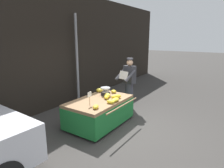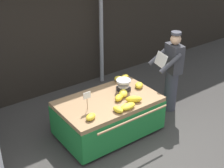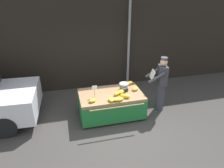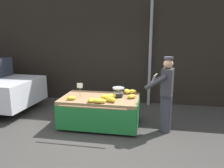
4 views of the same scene
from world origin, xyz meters
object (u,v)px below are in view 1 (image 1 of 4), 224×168
banana_bunch_1 (116,97)px  banana_bunch_8 (96,107)px  banana_bunch_7 (115,100)px  banana_bunch_0 (100,90)px  banana_bunch_3 (107,95)px  weighing_scale (105,91)px  banana_cart (100,106)px  banana_bunch_5 (106,97)px  street_pole (77,60)px  banana_bunch_2 (102,89)px  banana_bunch_6 (114,91)px  banana_bunch_4 (110,102)px  price_sign (90,96)px  vendor_person (129,83)px

banana_bunch_1 → banana_bunch_8: 0.92m
banana_bunch_7 → banana_bunch_8: bearing=171.3°
banana_bunch_0 → banana_bunch_3: same height
weighing_scale → banana_bunch_3: 0.21m
banana_cart → banana_bunch_1: (0.32, -0.33, 0.24)m
banana_bunch_8 → banana_bunch_5: bearing=16.3°
street_pole → banana_bunch_2: street_pole is taller
banana_cart → banana_bunch_6: bearing=2.3°
banana_bunch_4 → banana_cart: bearing=76.4°
banana_bunch_6 → banana_bunch_8: size_ratio=1.04×
price_sign → banana_bunch_8: price_sign is taller
street_pole → banana_bunch_2: (-0.40, -1.40, -0.81)m
banana_bunch_4 → banana_bunch_5: bearing=50.5°
banana_bunch_2 → street_pole: bearing=74.0°
price_sign → vendor_person: (2.00, -0.02, -0.09)m
banana_bunch_5 → banana_bunch_3: bearing=24.1°
banana_cart → banana_bunch_5: 0.31m
banana_cart → vendor_person: vendor_person is taller
banana_bunch_1 → banana_bunch_3: banana_bunch_3 is taller
banana_bunch_2 → banana_bunch_6: 0.42m
street_pole → price_sign: bearing=-130.0°
banana_bunch_5 → banana_bunch_8: size_ratio=1.10×
banana_bunch_2 → banana_bunch_5: (-0.58, -0.58, -0.01)m
weighing_scale → banana_bunch_2: 0.46m
banana_bunch_2 → banana_bunch_3: size_ratio=1.03×
weighing_scale → banana_bunch_1: weighing_scale is taller
weighing_scale → price_sign: 0.93m
street_pole → banana_bunch_1: bearing=-110.2°
price_sign → banana_bunch_0: (1.07, 0.51, -0.19)m
banana_bunch_4 → banana_bunch_7: bearing=-4.5°
banana_bunch_0 → banana_bunch_4: (-0.70, -0.88, -0.01)m
street_pole → banana_bunch_2: size_ratio=13.49×
banana_bunch_1 → banana_bunch_6: size_ratio=1.36×
weighing_scale → banana_bunch_6: (0.33, -0.07, -0.07)m
banana_bunch_2 → banana_bunch_6: size_ratio=1.08×
vendor_person → banana_bunch_0: bearing=150.8°
weighing_scale → banana_bunch_7: 0.65m
banana_bunch_1 → banana_bunch_7: banana_bunch_1 is taller
banana_cart → banana_bunch_5: (0.15, -0.12, 0.24)m
banana_bunch_2 → vendor_person: vendor_person is taller
banana_bunch_7 → banana_bunch_8: banana_bunch_7 is taller
vendor_person → banana_bunch_2: bearing=146.5°
banana_bunch_3 → banana_bunch_6: (0.45, 0.09, -0.01)m
banana_cart → banana_bunch_2: bearing=31.9°
banana_cart → banana_bunch_5: bearing=-39.6°
vendor_person → banana_bunch_3: bearing=179.0°
price_sign → banana_bunch_0: 1.20m
weighing_scale → banana_bunch_7: size_ratio=0.94×
banana_bunch_3 → banana_bunch_5: size_ratio=0.99×
weighing_scale → vendor_person: (1.10, -0.18, 0.04)m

